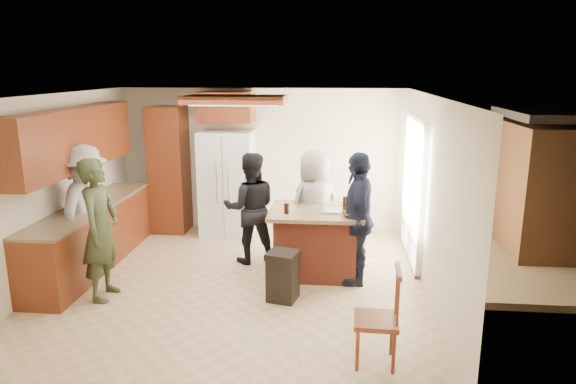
# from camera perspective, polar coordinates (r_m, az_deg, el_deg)

# --- Properties ---
(room_shell) EXTENTS (8.00, 5.20, 5.00)m
(room_shell) POSITION_cam_1_polar(r_m,az_deg,el_deg) (8.80, 25.71, -0.67)
(room_shell) COLOR tan
(room_shell) RESTS_ON ground
(person_front_left) EXTENTS (0.48, 0.66, 1.79)m
(person_front_left) POSITION_cam_1_polar(r_m,az_deg,el_deg) (6.75, -20.13, -3.91)
(person_front_left) COLOR #2F3820
(person_front_left) RESTS_ON ground
(person_behind_left) EXTENTS (0.89, 0.65, 1.65)m
(person_behind_left) POSITION_cam_1_polar(r_m,az_deg,el_deg) (7.57, -4.18, -1.79)
(person_behind_left) COLOR black
(person_behind_left) RESTS_ON ground
(person_behind_right) EXTENTS (0.99, 0.91, 1.70)m
(person_behind_right) POSITION_cam_1_polar(r_m,az_deg,el_deg) (7.55, 2.99, -1.64)
(person_behind_right) COLOR gray
(person_behind_right) RESTS_ON ground
(person_side_right) EXTENTS (0.59, 1.07, 1.79)m
(person_side_right) POSITION_cam_1_polar(r_m,az_deg,el_deg) (6.86, 7.78, -2.92)
(person_side_right) COLOR #1A2035
(person_side_right) RESTS_ON ground
(person_counter) EXTENTS (0.72, 1.25, 1.84)m
(person_counter) POSITION_cam_1_polar(r_m,az_deg,el_deg) (7.59, -21.50, -1.96)
(person_counter) COLOR gray
(person_counter) RESTS_ON ground
(left_cabinetry) EXTENTS (0.64, 3.00, 2.30)m
(left_cabinetry) POSITION_cam_1_polar(r_m,az_deg,el_deg) (7.86, -21.55, -1.16)
(left_cabinetry) COLOR maroon
(left_cabinetry) RESTS_ON ground
(back_wall_units) EXTENTS (1.80, 0.60, 2.45)m
(back_wall_units) POSITION_cam_1_polar(r_m,az_deg,el_deg) (9.08, -11.54, 4.13)
(back_wall_units) COLOR maroon
(back_wall_units) RESTS_ON ground
(refrigerator) EXTENTS (0.90, 0.76, 1.80)m
(refrigerator) POSITION_cam_1_polar(r_m,az_deg,el_deg) (8.90, -6.71, 0.98)
(refrigerator) COLOR white
(refrigerator) RESTS_ON ground
(kitchen_island) EXTENTS (1.28, 1.03, 0.93)m
(kitchen_island) POSITION_cam_1_polar(r_m,az_deg,el_deg) (7.21, 3.10, -5.48)
(kitchen_island) COLOR maroon
(kitchen_island) RESTS_ON ground
(island_items) EXTENTS (0.99, 0.72, 0.15)m
(island_items) POSITION_cam_1_polar(r_m,az_deg,el_deg) (6.99, 5.02, -1.91)
(island_items) COLOR silver
(island_items) RESTS_ON kitchen_island
(trash_bin) EXTENTS (0.44, 0.44, 0.63)m
(trash_bin) POSITION_cam_1_polar(r_m,az_deg,el_deg) (6.46, -0.57, -9.26)
(trash_bin) COLOR black
(trash_bin) RESTS_ON ground
(spindle_chair) EXTENTS (0.44, 0.44, 0.99)m
(spindle_chair) POSITION_cam_1_polar(r_m,az_deg,el_deg) (5.19, 9.98, -13.87)
(spindle_chair) COLOR maroon
(spindle_chair) RESTS_ON ground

